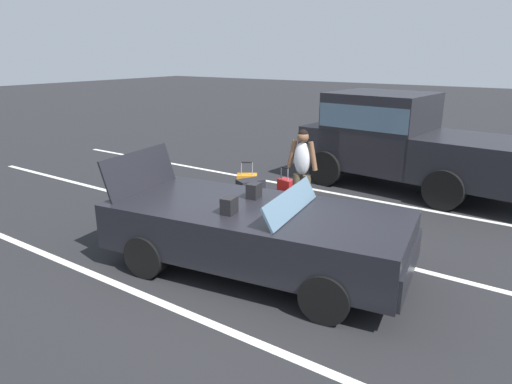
% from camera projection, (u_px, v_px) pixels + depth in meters
% --- Properties ---
extents(ground_plane, '(80.00, 80.00, 0.00)m').
position_uv_depth(ground_plane, '(256.00, 270.00, 6.47)').
color(ground_plane, black).
extents(lot_line_near, '(18.00, 0.12, 0.01)m').
position_uv_depth(lot_line_near, '(189.00, 315.00, 5.36)').
color(lot_line_near, silver).
rests_on(lot_line_near, ground_plane).
extents(lot_line_mid, '(18.00, 0.12, 0.01)m').
position_uv_depth(lot_line_mid, '(300.00, 240.00, 7.49)').
color(lot_line_mid, silver).
rests_on(lot_line_mid, ground_plane).
extents(lot_line_far, '(18.00, 0.12, 0.01)m').
position_uv_depth(lot_line_far, '(363.00, 198.00, 9.62)').
color(lot_line_far, silver).
rests_on(lot_line_far, ground_plane).
extents(convertible_car, '(4.35, 2.36, 1.53)m').
position_uv_depth(convertible_car, '(269.00, 234.00, 6.21)').
color(convertible_car, black).
rests_on(convertible_car, ground_plane).
extents(suitcase_large_black, '(0.46, 0.55, 0.74)m').
position_uv_depth(suitcase_large_black, '(251.00, 199.00, 8.41)').
color(suitcase_large_black, black).
rests_on(suitcase_large_black, ground_plane).
extents(suitcase_medium_bright, '(0.47, 0.42, 0.90)m').
position_uv_depth(suitcase_medium_bright, '(247.00, 189.00, 9.21)').
color(suitcase_medium_bright, orange).
rests_on(suitcase_medium_bright, ground_plane).
extents(suitcase_small_carryon, '(0.38, 0.28, 0.77)m').
position_uv_depth(suitcase_small_carryon, '(286.00, 191.00, 9.27)').
color(suitcase_small_carryon, red).
rests_on(suitcase_small_carryon, ground_plane).
extents(traveler_person, '(0.61, 0.25, 1.65)m').
position_uv_depth(traveler_person, '(302.00, 169.00, 8.28)').
color(traveler_person, '#4C3F2D').
rests_on(traveler_person, ground_plane).
extents(parked_pickup_truck_near, '(5.16, 2.44, 2.10)m').
position_uv_depth(parked_pickup_truck_near, '(400.00, 139.00, 10.15)').
color(parked_pickup_truck_near, black).
rests_on(parked_pickup_truck_near, ground_plane).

